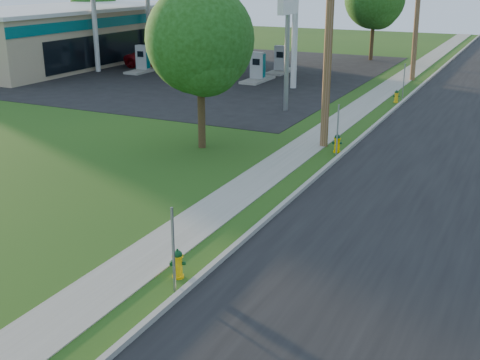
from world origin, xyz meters
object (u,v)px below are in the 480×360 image
object	(u,v)px
tree_lot	(376,1)
tree_back	(94,2)
hydrant_mid	(337,143)
car_red	(157,59)
fuel_pump_ne	(258,70)
fuel_pump_se	(281,63)
utility_pole_far	(418,5)
hydrant_near	(178,264)
fuel_pump_nw	(143,62)
hydrant_far	(396,96)
fuel_pump_sw	(173,55)
price_pylon	(288,1)
utility_pole_mid	(329,21)
tree_verge	(201,45)

from	to	relation	value
tree_lot	tree_back	distance (m)	26.43
hydrant_mid	car_red	world-z (taller)	car_red
fuel_pump_ne	fuel_pump_se	xyz separation A→B (m)	(0.00, 4.00, 0.00)
utility_pole_far	hydrant_near	size ratio (longest dim) A/B	13.12
utility_pole_far	tree_lot	distance (m)	9.54
fuel_pump_nw	hydrant_far	xyz separation A→B (m)	(18.63, -2.88, -0.38)
hydrant_mid	car_red	xyz separation A→B (m)	(-19.00, 15.96, 0.29)
fuel_pump_ne	fuel_pump_sw	size ratio (longest dim) A/B	1.00
utility_pole_far	fuel_pump_se	xyz separation A→B (m)	(-8.90, -1.00, -4.08)
fuel_pump_ne	hydrant_far	xyz separation A→B (m)	(9.63, -2.88, -0.38)
fuel_pump_nw	hydrant_mid	size ratio (longest dim) A/B	4.22
fuel_pump_se	price_pylon	bearing A→B (deg)	-66.50
tree_back	hydrant_far	bearing A→B (deg)	-23.93
fuel_pump_se	hydrant_near	bearing A→B (deg)	-72.02
utility_pole_mid	price_pylon	world-z (taller)	utility_pole_mid
fuel_pump_nw	tree_verge	size ratio (longest dim) A/B	0.50
tree_verge	tree_back	distance (m)	37.82
utility_pole_mid	fuel_pump_ne	xyz separation A→B (m)	(-8.90, 13.00, -4.23)
hydrant_near	hydrant_far	distance (m)	22.35
tree_lot	hydrant_near	xyz separation A→B (m)	(5.35, -38.50, -4.29)
tree_verge	fuel_pump_nw	bearing A→B (deg)	131.46
fuel_pump_se	utility_pole_mid	bearing A→B (deg)	-62.37
utility_pole_far	hydrant_mid	distance (m)	19.17
fuel_pump_ne	hydrant_far	world-z (taller)	fuel_pump_ne
utility_pole_mid	utility_pole_far	world-z (taller)	utility_pole_mid
tree_lot	car_red	bearing A→B (deg)	-140.93
tree_lot	fuel_pump_nw	bearing A→B (deg)	-134.72
fuel_pump_nw	hydrant_mid	xyz separation A→B (m)	(18.66, -13.64, -0.35)
price_pylon	hydrant_mid	distance (m)	9.22
hydrant_near	hydrant_far	world-z (taller)	hydrant_near
utility_pole_mid	hydrant_far	xyz separation A→B (m)	(0.73, 10.12, -4.61)
hydrant_mid	car_red	distance (m)	24.82
fuel_pump_nw	tree_lot	xyz separation A→B (m)	(13.14, 13.27, 3.92)
utility_pole_far	tree_verge	size ratio (longest dim) A/B	1.49
utility_pole_mid	hydrant_mid	size ratio (longest dim) A/B	12.91
tree_lot	fuel_pump_sw	bearing A→B (deg)	-144.81
hydrant_near	hydrant_mid	xyz separation A→B (m)	(0.17, 11.59, 0.02)
fuel_pump_se	tree_lot	bearing A→B (deg)	65.93
hydrant_mid	hydrant_far	world-z (taller)	hydrant_mid
fuel_pump_se	fuel_pump_nw	bearing A→B (deg)	-156.04
fuel_pump_sw	utility_pole_mid	bearing A→B (deg)	-43.52
fuel_pump_se	tree_lot	xyz separation A→B (m)	(4.14, 9.27, 3.92)
fuel_pump_se	hydrant_far	bearing A→B (deg)	-35.53
tree_verge	car_red	distance (m)	22.84
tree_verge	fuel_pump_ne	bearing A→B (deg)	106.69
utility_pole_mid	fuel_pump_sw	size ratio (longest dim) A/B	3.06
fuel_pump_nw	hydrant_near	world-z (taller)	fuel_pump_nw
hydrant_far	fuel_pump_nw	bearing A→B (deg)	171.22
price_pylon	tree_verge	distance (m)	8.03
fuel_pump_sw	hydrant_far	distance (m)	19.87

